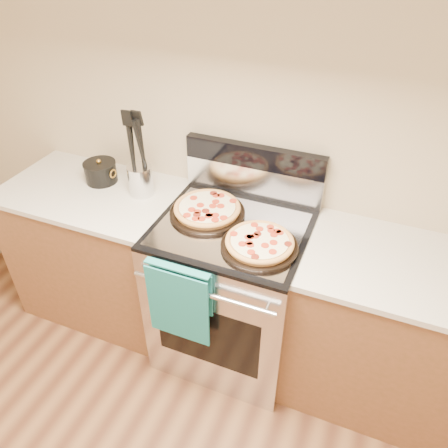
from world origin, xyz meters
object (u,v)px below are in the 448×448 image
at_px(saucepan, 101,173).
at_px(utensil_crock, 141,180).
at_px(pepperoni_pizza_back, 207,210).
at_px(pepperoni_pizza_front, 260,243).
at_px(range_body, 231,293).

bearing_deg(saucepan, utensil_crock, -5.36).
distance_m(pepperoni_pizza_back, pepperoni_pizza_front, 0.37).
relative_size(pepperoni_pizza_back, pepperoni_pizza_front, 1.07).
height_order(pepperoni_pizza_back, saucepan, saucepan).
xyz_separation_m(range_body, pepperoni_pizza_front, (0.18, -0.12, 0.50)).
distance_m(pepperoni_pizza_front, utensil_crock, 0.80).
distance_m(pepperoni_pizza_back, saucepan, 0.72).
xyz_separation_m(pepperoni_pizza_back, utensil_crock, (-0.43, 0.07, 0.04)).
bearing_deg(pepperoni_pizza_front, utensil_crock, 163.57).
bearing_deg(utensil_crock, saucepan, 174.64).
xyz_separation_m(pepperoni_pizza_front, saucepan, (-1.05, 0.25, 0.02)).
bearing_deg(range_body, pepperoni_pizza_back, 164.63).
bearing_deg(range_body, pepperoni_pizza_front, -32.65).
height_order(pepperoni_pizza_front, saucepan, saucepan).
bearing_deg(utensil_crock, pepperoni_pizza_front, -16.43).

